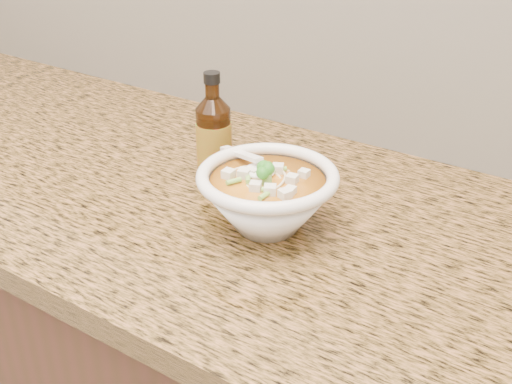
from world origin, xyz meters
The scene contains 3 objects.
counter_slab centered at (0.00, 1.68, 0.88)m, with size 4.00×0.68×0.04m, color #945F36.
soup_bowl centered at (0.09, 1.62, 0.95)m, with size 0.23×0.21×0.11m.
hot_sauce_bottle centered at (-0.08, 1.72, 0.97)m, with size 0.06×0.06×0.18m.
Camera 1 is at (0.53, 0.93, 1.40)m, focal length 45.00 mm.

